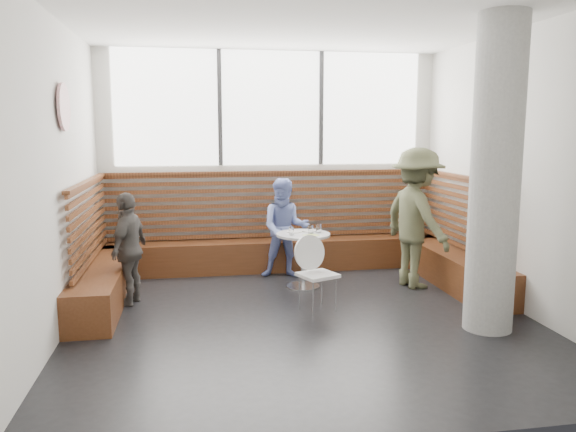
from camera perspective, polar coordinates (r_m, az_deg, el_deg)
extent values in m
cube|color=silver|center=(5.95, 1.62, 4.25)|extent=(5.00, 5.00, 3.20)
cube|color=black|center=(6.28, 1.56, -10.42)|extent=(5.00, 5.00, 0.01)
cube|color=white|center=(6.04, 1.69, 19.54)|extent=(5.00, 5.00, 0.01)
cube|color=white|center=(8.38, -1.73, 10.89)|extent=(4.50, 0.02, 1.65)
cube|color=#3F3F42|center=(8.29, -6.95, 10.85)|extent=(0.06, 0.04, 1.65)
cube|color=#3F3F42|center=(8.50, 3.39, 10.85)|extent=(0.06, 0.04, 1.65)
cube|color=#4A2612|center=(8.36, -1.44, -3.95)|extent=(5.00, 0.50, 0.45)
cube|color=#4A2612|center=(7.39, -17.92, -6.11)|extent=(0.50, 2.50, 0.45)
cube|color=#4A2612|center=(8.06, 15.71, -4.76)|extent=(0.50, 2.50, 0.45)
cube|color=#502914|center=(8.39, -1.63, 1.13)|extent=(4.88, 0.08, 0.98)
cube|color=#502914|center=(7.27, -19.52, -0.58)|extent=(0.08, 2.38, 0.98)
cube|color=#502914|center=(8.00, 17.03, 0.37)|extent=(0.08, 2.38, 0.98)
cylinder|color=gray|center=(6.04, 20.31, 3.77)|extent=(0.50, 0.50, 3.20)
cylinder|color=white|center=(6.35, -21.82, 10.24)|extent=(0.03, 0.50, 0.50)
cylinder|color=silver|center=(7.49, 1.54, -7.15)|extent=(0.44, 0.44, 0.02)
cylinder|color=silver|center=(7.40, 1.55, -4.54)|extent=(0.06, 0.06, 0.69)
cylinder|color=#B7B7BA|center=(7.33, 1.56, -1.90)|extent=(0.70, 0.70, 0.03)
cube|color=white|center=(6.47, 3.03, -6.01)|extent=(0.39, 0.37, 0.04)
cylinder|color=white|center=(6.57, 2.73, -3.68)|extent=(0.41, 0.09, 0.41)
cylinder|color=silver|center=(6.36, 1.89, -8.30)|extent=(0.02, 0.02, 0.40)
cylinder|color=silver|center=(6.43, 4.68, -8.14)|extent=(0.02, 0.02, 0.40)
cylinder|color=silver|center=(6.63, 1.40, -7.60)|extent=(0.02, 0.02, 0.40)
cylinder|color=silver|center=(6.69, 4.09, -7.45)|extent=(0.02, 0.02, 0.40)
imported|color=#54573A|center=(7.54, 12.93, -0.21)|extent=(0.95, 1.32, 1.84)
imported|color=#7A8BD4|center=(7.84, -0.29, -1.26)|extent=(0.75, 0.63, 1.40)
imported|color=#534F4B|center=(6.92, -15.84, -3.20)|extent=(0.57, 0.85, 1.34)
cylinder|color=white|center=(7.42, 0.61, -1.59)|extent=(0.21, 0.21, 0.01)
cylinder|color=white|center=(7.48, 2.12, -1.51)|extent=(0.20, 0.20, 0.01)
cylinder|color=white|center=(7.21, 0.35, -1.52)|extent=(0.07, 0.07, 0.11)
cylinder|color=white|center=(7.32, 2.33, -1.35)|extent=(0.07, 0.07, 0.11)
cylinder|color=white|center=(7.39, 3.12, -1.23)|extent=(0.08, 0.08, 0.12)
cube|color=#A5C64C|center=(7.20, 2.36, -1.97)|extent=(0.22, 0.18, 0.00)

